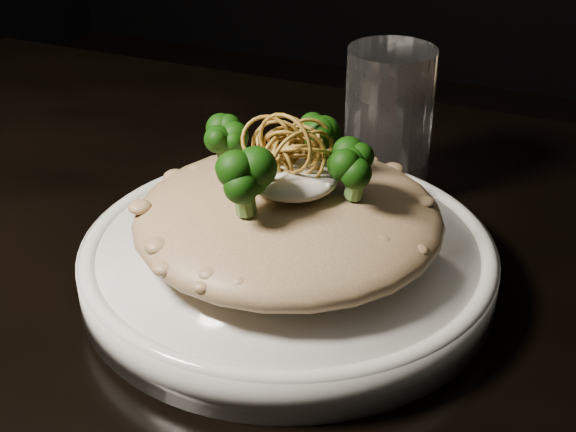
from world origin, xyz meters
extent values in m
cube|color=black|center=(0.00, 0.00, 0.73)|extent=(1.10, 0.80, 0.04)
cylinder|color=black|center=(-0.48, 0.33, 0.35)|extent=(0.05, 0.05, 0.71)
cylinder|color=silver|center=(0.05, 0.01, 0.77)|extent=(0.30, 0.30, 0.03)
ellipsoid|color=brown|center=(0.05, 0.01, 0.81)|extent=(0.22, 0.22, 0.05)
ellipsoid|color=white|center=(0.05, 0.00, 0.84)|extent=(0.06, 0.06, 0.02)
cylinder|color=white|center=(0.07, 0.17, 0.82)|extent=(0.08, 0.08, 0.13)
camera|label=1|loc=(0.24, -0.44, 1.09)|focal=50.00mm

